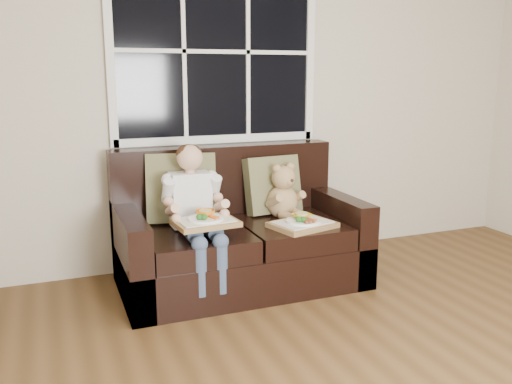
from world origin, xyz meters
name	(u,v)px	position (x,y,z in m)	size (l,w,h in m)	color
window_back	(216,52)	(-0.53, 2.48, 1.65)	(1.62, 0.04, 1.37)	black
loveseat	(238,240)	(-0.53, 2.02, 0.31)	(1.70, 0.92, 0.96)	black
pillow_left	(181,188)	(-0.90, 2.17, 0.69)	(0.53, 0.33, 0.50)	#6D6743
pillow_right	(273,185)	(-0.20, 2.17, 0.66)	(0.45, 0.24, 0.44)	#6D6743
child	(194,202)	(-0.88, 1.90, 0.65)	(0.39, 0.60, 0.89)	silver
teddy_bear	(283,195)	(-0.17, 2.03, 0.61)	(0.27, 0.33, 0.41)	tan
tray_left	(205,221)	(-0.86, 1.69, 0.57)	(0.41, 0.33, 0.09)	#9B7546
tray_right	(303,223)	(-0.16, 1.71, 0.48)	(0.48, 0.41, 0.09)	#9B7546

